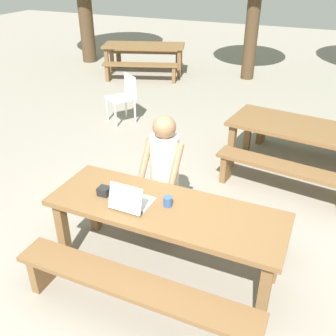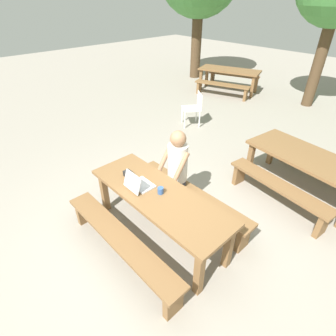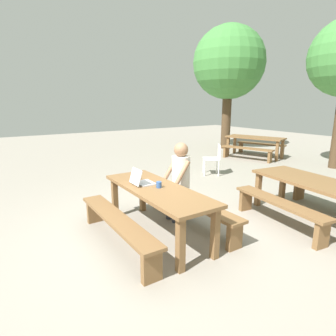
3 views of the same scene
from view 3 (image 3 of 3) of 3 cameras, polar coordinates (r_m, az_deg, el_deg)
ground_plane at (r=4.40m, az=-2.18°, el=-13.32°), size 30.00×30.00×0.00m
picnic_table_front at (r=4.15m, az=-2.25°, el=-5.46°), size 2.16×0.74×0.74m
bench_near at (r=3.99m, az=-10.38°, el=-11.17°), size 2.12×0.30×0.43m
bench_far at (r=4.60m, az=4.79°, el=-7.61°), size 2.12×0.30×0.43m
laptop at (r=4.29m, az=-5.46°, el=-2.54°), size 0.32×0.32×0.25m
small_pouch at (r=4.60m, az=-6.71°, el=-1.77°), size 0.11×0.10×0.08m
coffee_mug at (r=4.11m, az=-1.87°, el=-3.43°), size 0.08×0.08×0.09m
person_seated at (r=4.68m, az=2.32°, el=-1.52°), size 0.41×0.41×1.32m
plastic_chair at (r=7.79m, az=9.36°, el=2.02°), size 0.61×0.61×0.84m
picnic_table_rear at (r=5.30m, az=27.16°, el=-3.12°), size 2.04×1.10×0.70m
bench_rear_south at (r=4.86m, az=21.67°, el=-7.43°), size 1.77×0.53×0.44m
bench_rear_north at (r=5.93m, az=31.06°, el=-4.71°), size 1.77×0.53×0.44m
picnic_table_distant at (r=10.65m, az=17.31°, el=5.53°), size 2.15×1.39×0.74m
bench_distant_south at (r=10.07m, az=15.81°, el=3.44°), size 1.81×0.87×0.43m
bench_distant_north at (r=11.31m, az=18.43°, el=4.31°), size 1.81×0.87×0.43m
tree_rear at (r=12.44m, az=12.32°, el=20.14°), size 2.94×2.94×5.01m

